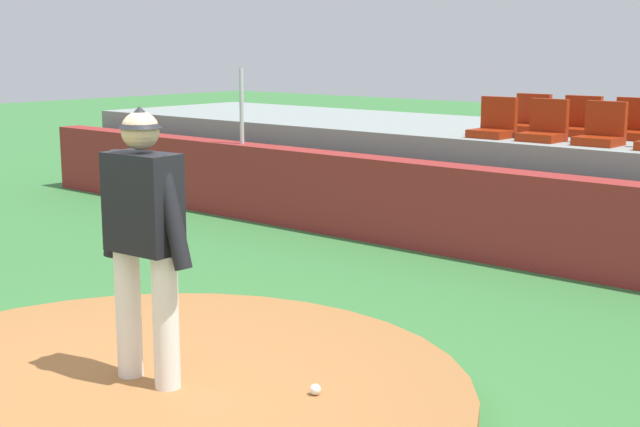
{
  "coord_description": "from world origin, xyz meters",
  "views": [
    {
      "loc": [
        4.59,
        -3.43,
        2.44
      ],
      "look_at": [
        0.0,
        1.88,
        1.1
      ],
      "focal_mm": 50.06,
      "sensor_mm": 36.0,
      "label": 1
    }
  ],
  "objects_px": {
    "stadium_chair_0": "(494,125)",
    "stadium_chair_6": "(632,126)",
    "baseball": "(315,389)",
    "stadium_chair_1": "(545,128)",
    "stadium_chair_4": "(530,120)",
    "stadium_chair_5": "(579,123)",
    "stadium_chair_2": "(602,131)",
    "pitcher": "(143,226)"
  },
  "relations": [
    {
      "from": "pitcher",
      "to": "baseball",
      "type": "bearing_deg",
      "value": 24.68
    },
    {
      "from": "stadium_chair_0",
      "to": "stadium_chair_2",
      "type": "bearing_deg",
      "value": -178.17
    },
    {
      "from": "stadium_chair_4",
      "to": "stadium_chair_5",
      "type": "bearing_deg",
      "value": -179.93
    },
    {
      "from": "stadium_chair_0",
      "to": "stadium_chair_1",
      "type": "relative_size",
      "value": 1.0
    },
    {
      "from": "stadium_chair_0",
      "to": "stadium_chair_6",
      "type": "relative_size",
      "value": 1.0
    },
    {
      "from": "stadium_chair_1",
      "to": "stadium_chair_4",
      "type": "xyz_separation_m",
      "value": [
        -0.67,
        0.88,
        0.0
      ]
    },
    {
      "from": "pitcher",
      "to": "stadium_chair_5",
      "type": "distance_m",
      "value": 7.22
    },
    {
      "from": "stadium_chair_1",
      "to": "stadium_chair_5",
      "type": "distance_m",
      "value": 0.88
    },
    {
      "from": "pitcher",
      "to": "stadium_chair_2",
      "type": "bearing_deg",
      "value": 82.88
    },
    {
      "from": "pitcher",
      "to": "stadium_chair_4",
      "type": "distance_m",
      "value": 7.29
    },
    {
      "from": "pitcher",
      "to": "baseball",
      "type": "distance_m",
      "value": 1.55
    },
    {
      "from": "baseball",
      "to": "stadium_chair_2",
      "type": "relative_size",
      "value": 0.15
    },
    {
      "from": "stadium_chair_5",
      "to": "stadium_chair_6",
      "type": "height_order",
      "value": "same"
    },
    {
      "from": "baseball",
      "to": "stadium_chair_1",
      "type": "xyz_separation_m",
      "value": [
        -1.37,
        5.78,
        1.21
      ]
    },
    {
      "from": "stadium_chair_0",
      "to": "stadium_chair_5",
      "type": "xyz_separation_m",
      "value": [
        0.71,
        0.9,
        0.0
      ]
    },
    {
      "from": "stadium_chair_4",
      "to": "baseball",
      "type": "bearing_deg",
      "value": 107.02
    },
    {
      "from": "pitcher",
      "to": "stadium_chair_1",
      "type": "xyz_separation_m",
      "value": [
        -0.37,
        6.33,
        0.17
      ]
    },
    {
      "from": "pitcher",
      "to": "stadium_chair_5",
      "type": "relative_size",
      "value": 3.7
    },
    {
      "from": "stadium_chair_2",
      "to": "stadium_chair_5",
      "type": "xyz_separation_m",
      "value": [
        -0.67,
        0.86,
        0.0
      ]
    },
    {
      "from": "stadium_chair_1",
      "to": "stadium_chair_5",
      "type": "bearing_deg",
      "value": -92.15
    },
    {
      "from": "pitcher",
      "to": "stadium_chair_1",
      "type": "relative_size",
      "value": 3.7
    },
    {
      "from": "baseball",
      "to": "pitcher",
      "type": "bearing_deg",
      "value": -151.23
    },
    {
      "from": "stadium_chair_4",
      "to": "stadium_chair_5",
      "type": "height_order",
      "value": "same"
    },
    {
      "from": "stadium_chair_0",
      "to": "baseball",
      "type": "bearing_deg",
      "value": 109.57
    },
    {
      "from": "stadium_chair_4",
      "to": "stadium_chair_5",
      "type": "xyz_separation_m",
      "value": [
        0.7,
        0.0,
        0.0
      ]
    },
    {
      "from": "baseball",
      "to": "stadium_chair_5",
      "type": "height_order",
      "value": "stadium_chair_5"
    },
    {
      "from": "stadium_chair_1",
      "to": "baseball",
      "type": "bearing_deg",
      "value": 103.38
    },
    {
      "from": "stadium_chair_2",
      "to": "stadium_chair_6",
      "type": "distance_m",
      "value": 0.9
    },
    {
      "from": "stadium_chair_1",
      "to": "stadium_chair_6",
      "type": "xyz_separation_m",
      "value": [
        0.7,
        0.92,
        0.0
      ]
    },
    {
      "from": "stadium_chair_0",
      "to": "stadium_chair_6",
      "type": "xyz_separation_m",
      "value": [
        1.38,
        0.94,
        0.0
      ]
    },
    {
      "from": "stadium_chair_2",
      "to": "pitcher",
      "type": "bearing_deg",
      "value": 86.97
    },
    {
      "from": "stadium_chair_5",
      "to": "stadium_chair_6",
      "type": "relative_size",
      "value": 1.0
    },
    {
      "from": "stadium_chair_4",
      "to": "stadium_chair_5",
      "type": "distance_m",
      "value": 0.7
    },
    {
      "from": "baseball",
      "to": "stadium_chair_4",
      "type": "height_order",
      "value": "stadium_chair_4"
    },
    {
      "from": "stadium_chair_4",
      "to": "stadium_chair_6",
      "type": "relative_size",
      "value": 1.0
    },
    {
      "from": "stadium_chair_6",
      "to": "baseball",
      "type": "bearing_deg",
      "value": 95.73
    },
    {
      "from": "stadium_chair_0",
      "to": "stadium_chair_2",
      "type": "distance_m",
      "value": 1.38
    },
    {
      "from": "stadium_chair_2",
      "to": "stadium_chair_5",
      "type": "distance_m",
      "value": 1.09
    },
    {
      "from": "baseball",
      "to": "stadium_chair_4",
      "type": "bearing_deg",
      "value": 107.02
    },
    {
      "from": "stadium_chair_1",
      "to": "stadium_chair_4",
      "type": "relative_size",
      "value": 1.0
    },
    {
      "from": "stadium_chair_0",
      "to": "stadium_chair_1",
      "type": "distance_m",
      "value": 0.67
    },
    {
      "from": "stadium_chair_0",
      "to": "stadium_chair_5",
      "type": "bearing_deg",
      "value": -128.04
    }
  ]
}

